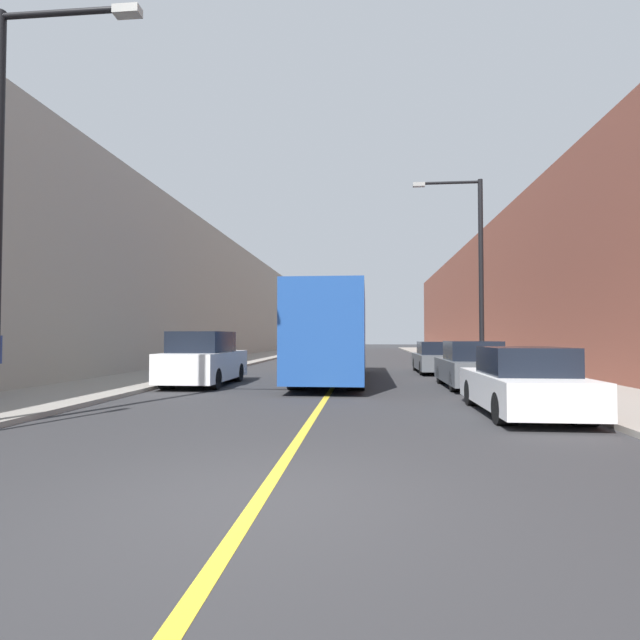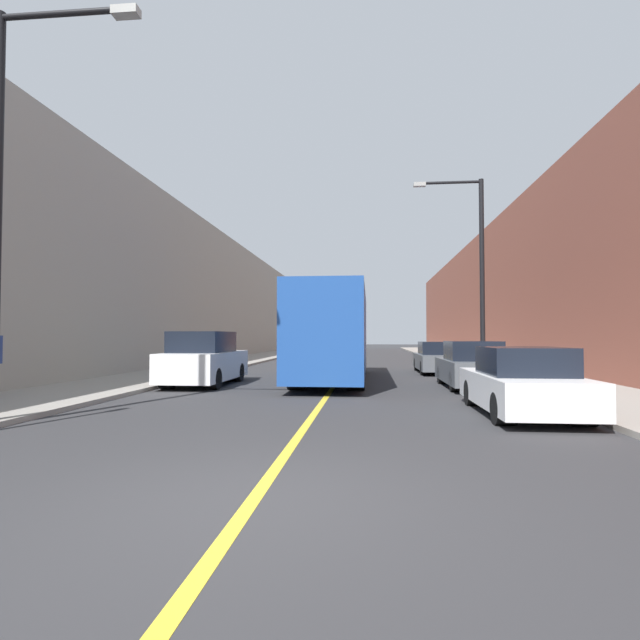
{
  "view_description": "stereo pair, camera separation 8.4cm",
  "coord_description": "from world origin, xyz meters",
  "px_view_note": "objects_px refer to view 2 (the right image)",
  "views": [
    {
      "loc": [
        1.11,
        -5.02,
        1.68
      ],
      "look_at": [
        -0.33,
        10.35,
        2.19
      ],
      "focal_mm": 28.0,
      "sensor_mm": 36.0,
      "label": 1
    },
    {
      "loc": [
        1.19,
        -5.01,
        1.68
      ],
      "look_at": [
        -0.33,
        10.35,
        2.19
      ],
      "focal_mm": 28.0,
      "sensor_mm": 36.0,
      "label": 2
    }
  ],
  "objects_px": {
    "bus": "(333,334)",
    "car_right_far": "(437,359)",
    "car_right_near": "(522,384)",
    "car_right_mid": "(472,367)",
    "street_lamp_right": "(476,262)",
    "parked_suv_left": "(204,360)",
    "street_lamp_left": "(9,183)"
  },
  "relations": [
    {
      "from": "bus",
      "to": "car_right_far",
      "type": "bearing_deg",
      "value": 45.22
    },
    {
      "from": "bus",
      "to": "car_right_near",
      "type": "height_order",
      "value": "bus"
    },
    {
      "from": "car_right_near",
      "to": "car_right_mid",
      "type": "xyz_separation_m",
      "value": [
        0.07,
        5.62,
        0.03
      ]
    },
    {
      "from": "car_right_far",
      "to": "car_right_near",
      "type": "bearing_deg",
      "value": -89.27
    },
    {
      "from": "street_lamp_right",
      "to": "parked_suv_left",
      "type": "bearing_deg",
      "value": -156.7
    },
    {
      "from": "bus",
      "to": "parked_suv_left",
      "type": "xyz_separation_m",
      "value": [
        -4.32,
        -2.11,
        -0.93
      ]
    },
    {
      "from": "parked_suv_left",
      "to": "car_right_mid",
      "type": "relative_size",
      "value": 1.07
    },
    {
      "from": "car_right_far",
      "to": "street_lamp_right",
      "type": "bearing_deg",
      "value": -59.88
    },
    {
      "from": "car_right_mid",
      "to": "car_right_far",
      "type": "bearing_deg",
      "value": 91.93
    },
    {
      "from": "bus",
      "to": "parked_suv_left",
      "type": "bearing_deg",
      "value": -153.97
    },
    {
      "from": "parked_suv_left",
      "to": "street_lamp_right",
      "type": "distance_m",
      "value": 11.63
    },
    {
      "from": "car_right_far",
      "to": "street_lamp_left",
      "type": "xyz_separation_m",
      "value": [
        -9.87,
        -14.6,
        3.92
      ]
    },
    {
      "from": "car_right_mid",
      "to": "parked_suv_left",
      "type": "bearing_deg",
      "value": 179.71
    },
    {
      "from": "car_right_near",
      "to": "street_lamp_right",
      "type": "height_order",
      "value": "street_lamp_right"
    },
    {
      "from": "street_lamp_left",
      "to": "bus",
      "type": "bearing_deg",
      "value": 61.79
    },
    {
      "from": "bus",
      "to": "car_right_far",
      "type": "height_order",
      "value": "bus"
    },
    {
      "from": "parked_suv_left",
      "to": "car_right_near",
      "type": "distance_m",
      "value": 10.57
    },
    {
      "from": "parked_suv_left",
      "to": "street_lamp_left",
      "type": "bearing_deg",
      "value": -97.9
    },
    {
      "from": "street_lamp_left",
      "to": "car_right_near",
      "type": "bearing_deg",
      "value": 13.19
    },
    {
      "from": "bus",
      "to": "parked_suv_left",
      "type": "relative_size",
      "value": 2.26
    },
    {
      "from": "car_right_mid",
      "to": "bus",
      "type": "bearing_deg",
      "value": 155.25
    },
    {
      "from": "bus",
      "to": "street_lamp_left",
      "type": "bearing_deg",
      "value": -118.21
    },
    {
      "from": "car_right_mid",
      "to": "street_lamp_left",
      "type": "bearing_deg",
      "value": -141.73
    },
    {
      "from": "parked_suv_left",
      "to": "street_lamp_right",
      "type": "height_order",
      "value": "street_lamp_right"
    },
    {
      "from": "street_lamp_left",
      "to": "street_lamp_right",
      "type": "height_order",
      "value": "street_lamp_right"
    },
    {
      "from": "bus",
      "to": "car_right_mid",
      "type": "height_order",
      "value": "bus"
    },
    {
      "from": "car_right_mid",
      "to": "street_lamp_left",
      "type": "relative_size",
      "value": 0.55
    },
    {
      "from": "car_right_near",
      "to": "street_lamp_left",
      "type": "height_order",
      "value": "street_lamp_left"
    },
    {
      "from": "car_right_near",
      "to": "car_right_far",
      "type": "bearing_deg",
      "value": 90.73
    },
    {
      "from": "parked_suv_left",
      "to": "car_right_near",
      "type": "relative_size",
      "value": 1.06
    },
    {
      "from": "street_lamp_left",
      "to": "street_lamp_right",
      "type": "distance_m",
      "value": 16.66
    },
    {
      "from": "car_right_near",
      "to": "street_lamp_right",
      "type": "bearing_deg",
      "value": 83.44
    }
  ]
}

